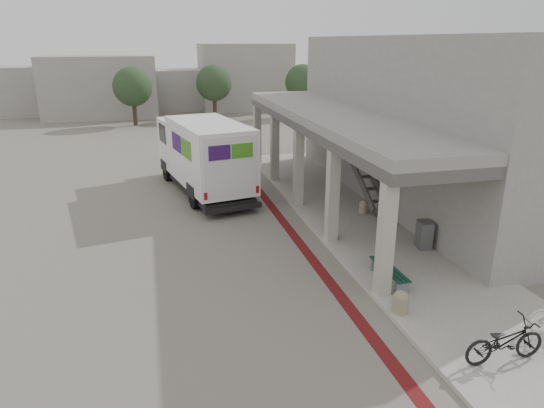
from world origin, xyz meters
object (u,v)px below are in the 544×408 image
object	(u,v)px
bench	(389,272)
bicycle_black	(505,341)
utility_cabinet	(424,235)
fedex_truck	(203,154)

from	to	relation	value
bench	bicycle_black	distance (m)	4.06
bench	bicycle_black	bearing A→B (deg)	-81.04
bench	utility_cabinet	bearing A→B (deg)	39.63
utility_cabinet	bicycle_black	world-z (taller)	bicycle_black
bicycle_black	utility_cabinet	bearing A→B (deg)	-14.59
utility_cabinet	bicycle_black	bearing A→B (deg)	-94.93
bench	bicycle_black	xyz separation A→B (m)	(0.70, -4.00, 0.19)
fedex_truck	utility_cabinet	xyz separation A→B (m)	(6.42, -8.65, -1.23)
fedex_truck	bench	xyz separation A→B (m)	(4.15, -10.60, -1.40)
fedex_truck	utility_cabinet	bearing A→B (deg)	-64.47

